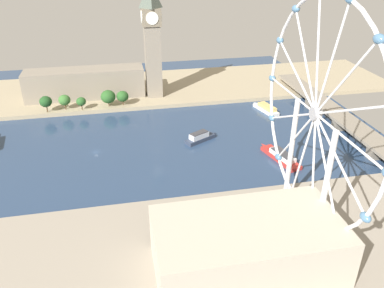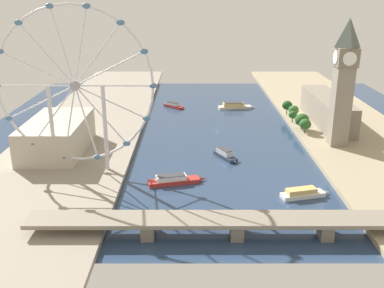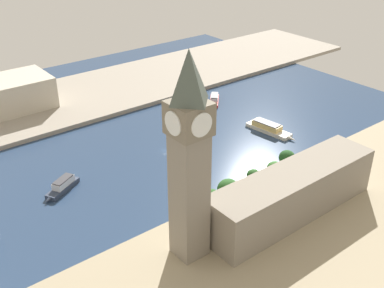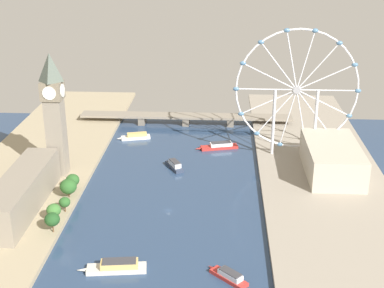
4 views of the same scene
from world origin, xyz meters
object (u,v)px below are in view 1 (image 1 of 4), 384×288
Objects in this scene: ferris_wheel at (315,116)px; river_bridge at (344,120)px; parliament_block at (85,83)px; clock_tower at (152,39)px; tour_boat_0 at (200,137)px; tour_boat_3 at (281,156)px; tour_boat_1 at (266,108)px; riverside_hall at (247,246)px.

ferris_wheel is 126.02m from river_bridge.
parliament_block reaches higher than river_bridge.
parliament_block is at bearing -98.34° from clock_tower.
ferris_wheel is (174.10, 46.85, 5.48)m from clock_tower.
clock_tower is at bearing -124.82° from river_bridge.
clock_tower is 3.66× the size of tour_boat_0.
tour_boat_0 is at bearing 36.99° from tour_boat_3.
ferris_wheel is 144.97m from tour_boat_1.
river_bridge is at bearing 62.32° from parliament_block.
parliament_block reaches higher than riverside_hall.
river_bridge is at bearing -149.94° from tour_boat_1.
clock_tower is 180.37m from ferris_wheel.
riverside_hall is 2.41× the size of tour_boat_1.
tour_boat_1 is at bearing -135.37° from river_bridge.
clock_tower is 3.03× the size of tour_boat_1.
river_bridge reaches higher than tour_boat_0.
riverside_hall reaches higher than tour_boat_1.
river_bridge is at bearing 136.38° from riverside_hall.
tour_boat_3 is (124.03, 117.33, -12.28)m from parliament_block.
tour_boat_0 is (-2.24, -101.07, -4.42)m from river_bridge.
river_bridge is at bearing 55.18° from clock_tower.
riverside_hall is at bearing 3.71° from clock_tower.
tour_boat_3 is (31.49, -59.10, -4.81)m from river_bridge.
parliament_block is 118.22m from tour_boat_0.
tour_boat_3 is at bearing 28.28° from clock_tower.
riverside_hall is at bearing -122.21° from tour_boat_0.
river_bridge is at bearing -29.76° from tour_boat_0.
tour_boat_0 is 71.88m from tour_boat_1.
riverside_hall is (24.37, -33.98, -40.82)m from ferris_wheel.
riverside_hall reaches higher than tour_boat_0.
ferris_wheel is 58.44m from riverside_hall.
riverside_hall is 117.02m from tour_boat_0.
riverside_hall is 169.79m from tour_boat_1.
clock_tower is 0.46× the size of river_bridge.
river_bridge is 101.19m from tour_boat_0.
river_bridge is 5.41× the size of tour_boat_3.
river_bridge is (-113.98, 108.62, -6.92)m from riverside_hall.
tour_boat_3 is at bearing 43.41° from parliament_block.
ferris_wheel is at bearing 15.06° from clock_tower.
riverside_hall is at bearing -43.62° from river_bridge.
tour_boat_1 is (-38.92, 60.44, -0.39)m from tour_boat_0.
tour_boat_0 is at bearing 108.20° from tour_boat_1.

